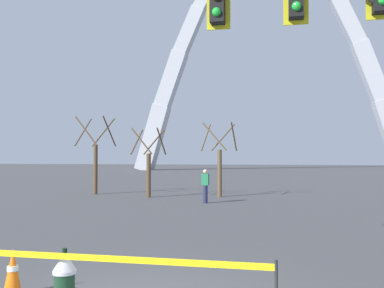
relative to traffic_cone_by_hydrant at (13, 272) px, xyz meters
The scene contains 8 objects.
caution_tape_barrier 1.99m from the traffic_cone_by_hydrant, 33.51° to the right, with size 4.87×0.06×1.00m.
traffic_cone_by_hydrant is the anchor object (origin of this frame).
traffic_signal_gantry 6.91m from the traffic_cone_by_hydrant, 16.47° to the left, with size 6.42×0.44×6.00m.
monument_arch 65.40m from the traffic_cone_by_hydrant, 88.11° to the left, with size 44.34×2.74×39.40m.
tree_far_left 18.29m from the traffic_cone_by_hydrant, 110.81° to the left, with size 2.08×2.10×4.53m.
tree_left_mid 16.09m from the traffic_cone_by_hydrant, 100.12° to the left, with size 1.73×1.74×3.72m.
tree_center_left 16.95m from the traffic_cone_by_hydrant, 86.95° to the left, with size 1.87×1.88×4.05m.
pedestrian_standing_center 13.60m from the traffic_cone_by_hydrant, 87.13° to the left, with size 0.36×0.24×1.59m.
Camera 1 is at (2.01, -5.64, 2.15)m, focal length 39.18 mm.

